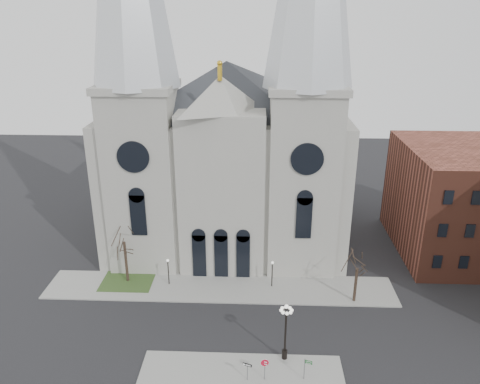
{
  "coord_description": "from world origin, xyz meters",
  "views": [
    {
      "loc": [
        4.21,
        -35.14,
        30.06
      ],
      "look_at": [
        2.45,
        8.0,
        13.19
      ],
      "focal_mm": 35.0,
      "sensor_mm": 36.0,
      "label": 1
    }
  ],
  "objects_px": {
    "one_way_sign": "(247,368)",
    "street_name_sign": "(305,367)",
    "stop_sign": "(265,365)",
    "globe_lamp": "(286,325)"
  },
  "relations": [
    {
      "from": "stop_sign",
      "to": "street_name_sign",
      "type": "xyz_separation_m",
      "value": [
        3.5,
        0.17,
        -0.31
      ]
    },
    {
      "from": "one_way_sign",
      "to": "street_name_sign",
      "type": "bearing_deg",
      "value": 22.45
    },
    {
      "from": "globe_lamp",
      "to": "one_way_sign",
      "type": "bearing_deg",
      "value": -139.66
    },
    {
      "from": "one_way_sign",
      "to": "stop_sign",
      "type": "bearing_deg",
      "value": 24.06
    },
    {
      "from": "street_name_sign",
      "to": "one_way_sign",
      "type": "bearing_deg",
      "value": -159.33
    },
    {
      "from": "one_way_sign",
      "to": "street_name_sign",
      "type": "height_order",
      "value": "street_name_sign"
    },
    {
      "from": "globe_lamp",
      "to": "street_name_sign",
      "type": "relative_size",
      "value": 2.71
    },
    {
      "from": "street_name_sign",
      "to": "globe_lamp",
      "type": "bearing_deg",
      "value": 140.17
    },
    {
      "from": "stop_sign",
      "to": "street_name_sign",
      "type": "distance_m",
      "value": 3.51
    },
    {
      "from": "stop_sign",
      "to": "globe_lamp",
      "type": "xyz_separation_m",
      "value": [
        1.85,
        2.71,
        2.07
      ]
    }
  ]
}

